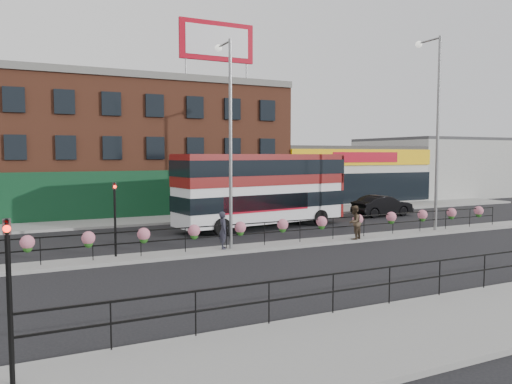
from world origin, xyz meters
name	(u,v)px	position (x,y,z in m)	size (l,w,h in m)	color
ground	(283,246)	(0.00, 0.00, 0.00)	(120.00, 120.00, 0.00)	black
south_pavement	(491,315)	(0.00, -12.00, 0.07)	(60.00, 4.00, 0.15)	gray
north_pavement	(201,217)	(0.00, 12.00, 0.07)	(60.00, 4.00, 0.15)	gray
median	(283,245)	(0.00, 0.00, 0.07)	(60.00, 1.60, 0.15)	gray
yellow_line_inner	(429,296)	(0.00, -9.70, 0.01)	(60.00, 0.10, 0.01)	gold
yellow_line_outer	(434,298)	(0.00, -9.88, 0.01)	(60.00, 0.10, 0.01)	gold
brick_building	(120,147)	(-4.00, 19.96, 5.13)	(25.00, 12.21, 10.30)	brown
supermarket	(327,174)	(16.00, 19.90, 2.65)	(15.00, 12.25, 5.30)	silver
warehouse_east	(436,167)	(30.75, 20.00, 3.15)	(14.50, 12.00, 6.30)	#ACADA8
billboard	(217,42)	(2.50, 14.99, 13.18)	(6.00, 0.29, 4.40)	#A70315
median_railing	(283,225)	(0.00, 0.00, 1.05)	(30.04, 0.56, 1.23)	black
south_railing	(390,276)	(-2.00, -10.10, 0.96)	(20.04, 0.05, 1.12)	black
double_decker_bus	(263,183)	(1.96, 6.03, 2.80)	(11.55, 4.28, 4.56)	silver
car	(382,206)	(12.55, 7.47, 0.77)	(4.70, 1.73, 1.54)	black
pedestrian_a	(223,230)	(-3.15, 0.02, 1.02)	(0.58, 0.73, 1.74)	#272734
pedestrian_b	(354,222)	(3.94, -0.55, 1.03)	(1.07, 0.99, 1.77)	#473727
lamp_column_west	(228,126)	(-2.81, 0.17, 5.88)	(0.35, 1.70, 9.66)	gray
lamp_column_east	(434,116)	(10.21, 0.32, 6.77)	(0.40, 1.96, 11.17)	gray
traffic_light_south	(8,265)	(-12.00, -11.01, 2.47)	(0.15, 0.28, 3.65)	black
traffic_light_median	(115,203)	(-8.00, 0.39, 2.47)	(0.15, 0.28, 3.65)	black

